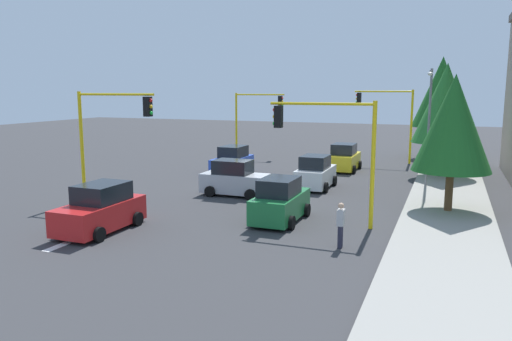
{
  "coord_description": "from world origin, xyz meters",
  "views": [
    {
      "loc": [
        26.54,
        10.42,
        5.78
      ],
      "look_at": [
        0.45,
        0.11,
        1.2
      ],
      "focal_mm": 34.67,
      "sensor_mm": 36.0,
      "label": 1
    }
  ],
  "objects_px": {
    "street_lamp_curbside": "(429,115)",
    "car_white": "(315,173)",
    "car_green": "(280,201)",
    "traffic_signal_near_right": "(109,125)",
    "car_blue": "(232,162)",
    "tree_roadside_far": "(442,92)",
    "car_red": "(100,210)",
    "tree_roadside_mid": "(446,103)",
    "tree_roadside_near": "(453,123)",
    "traffic_signal_far_right": "(255,111)",
    "car_yellow": "(344,158)",
    "pedestrian_crossing": "(341,224)",
    "traffic_signal_far_left": "(389,111)",
    "traffic_signal_near_left": "(329,137)",
    "car_silver": "(235,179)"
  },
  "relations": [
    {
      "from": "tree_roadside_mid",
      "to": "car_yellow",
      "type": "height_order",
      "value": "tree_roadside_mid"
    },
    {
      "from": "traffic_signal_far_right",
      "to": "tree_roadside_mid",
      "type": "height_order",
      "value": "tree_roadside_mid"
    },
    {
      "from": "tree_roadside_near",
      "to": "tree_roadside_mid",
      "type": "distance_m",
      "value": 10.03
    },
    {
      "from": "tree_roadside_far",
      "to": "car_red",
      "type": "height_order",
      "value": "tree_roadside_far"
    },
    {
      "from": "tree_roadside_far",
      "to": "pedestrian_crossing",
      "type": "relative_size",
      "value": 5.02
    },
    {
      "from": "tree_roadside_mid",
      "to": "pedestrian_crossing",
      "type": "height_order",
      "value": "tree_roadside_mid"
    },
    {
      "from": "traffic_signal_far_left",
      "to": "car_red",
      "type": "relative_size",
      "value": 1.43
    },
    {
      "from": "traffic_signal_near_left",
      "to": "tree_roadside_far",
      "type": "height_order",
      "value": "tree_roadside_far"
    },
    {
      "from": "street_lamp_curbside",
      "to": "car_blue",
      "type": "relative_size",
      "value": 1.8
    },
    {
      "from": "car_green",
      "to": "car_yellow",
      "type": "distance_m",
      "value": 14.93
    },
    {
      "from": "traffic_signal_near_right",
      "to": "tree_roadside_far",
      "type": "distance_m",
      "value": 28.45
    },
    {
      "from": "street_lamp_curbside",
      "to": "car_white",
      "type": "relative_size",
      "value": 1.91
    },
    {
      "from": "traffic_signal_far_left",
      "to": "car_red",
      "type": "distance_m",
      "value": 26.1
    },
    {
      "from": "street_lamp_curbside",
      "to": "car_white",
      "type": "bearing_deg",
      "value": -72.01
    },
    {
      "from": "car_white",
      "to": "car_green",
      "type": "bearing_deg",
      "value": 3.39
    },
    {
      "from": "car_red",
      "to": "tree_roadside_far",
      "type": "bearing_deg",
      "value": 156.5
    },
    {
      "from": "traffic_signal_near_left",
      "to": "car_yellow",
      "type": "bearing_deg",
      "value": -171.12
    },
    {
      "from": "traffic_signal_near_right",
      "to": "street_lamp_curbside",
      "type": "distance_m",
      "value": 17.74
    },
    {
      "from": "traffic_signal_far_right",
      "to": "car_white",
      "type": "relative_size",
      "value": 1.51
    },
    {
      "from": "traffic_signal_far_right",
      "to": "pedestrian_crossing",
      "type": "xyz_separation_m",
      "value": [
        22.99,
        12.51,
        -3.01
      ]
    },
    {
      "from": "traffic_signal_far_right",
      "to": "traffic_signal_far_left",
      "type": "bearing_deg",
      "value": 90.0
    },
    {
      "from": "traffic_signal_far_right",
      "to": "pedestrian_crossing",
      "type": "height_order",
      "value": "traffic_signal_far_right"
    },
    {
      "from": "traffic_signal_near_left",
      "to": "car_yellow",
      "type": "xyz_separation_m",
      "value": [
        -14.68,
        -2.29,
        -2.91
      ]
    },
    {
      "from": "traffic_signal_far_left",
      "to": "traffic_signal_far_right",
      "type": "height_order",
      "value": "traffic_signal_far_left"
    },
    {
      "from": "street_lamp_curbside",
      "to": "pedestrian_crossing",
      "type": "bearing_deg",
      "value": -10.62
    },
    {
      "from": "traffic_signal_near_right",
      "to": "tree_roadside_mid",
      "type": "xyz_separation_m",
      "value": [
        -14.0,
        15.7,
        0.88
      ]
    },
    {
      "from": "tree_roadside_near",
      "to": "pedestrian_crossing",
      "type": "relative_size",
      "value": 3.83
    },
    {
      "from": "car_green",
      "to": "car_white",
      "type": "height_order",
      "value": "same"
    },
    {
      "from": "traffic_signal_far_left",
      "to": "traffic_signal_near_right",
      "type": "relative_size",
      "value": 1.02
    },
    {
      "from": "car_red",
      "to": "car_blue",
      "type": "relative_size",
      "value": 1.05
    },
    {
      "from": "tree_roadside_far",
      "to": "car_yellow",
      "type": "distance_m",
      "value": 12.12
    },
    {
      "from": "car_white",
      "to": "car_yellow",
      "type": "bearing_deg",
      "value": 177.82
    },
    {
      "from": "pedestrian_crossing",
      "to": "car_blue",
      "type": "bearing_deg",
      "value": -141.92
    },
    {
      "from": "car_green",
      "to": "traffic_signal_far_right",
      "type": "bearing_deg",
      "value": -155.51
    },
    {
      "from": "car_green",
      "to": "car_white",
      "type": "xyz_separation_m",
      "value": [
        -7.88,
        -0.47,
        -0.0
      ]
    },
    {
      "from": "traffic_signal_near_right",
      "to": "tree_roadside_mid",
      "type": "relative_size",
      "value": 0.76
    },
    {
      "from": "tree_roadside_mid",
      "to": "tree_roadside_far",
      "type": "height_order",
      "value": "tree_roadside_far"
    },
    {
      "from": "tree_roadside_mid",
      "to": "car_white",
      "type": "xyz_separation_m",
      "value": [
        6.38,
        -6.91,
        -4.03
      ]
    },
    {
      "from": "tree_roadside_far",
      "to": "pedestrian_crossing",
      "type": "bearing_deg",
      "value": -5.63
    },
    {
      "from": "car_silver",
      "to": "car_yellow",
      "type": "relative_size",
      "value": 1.03
    },
    {
      "from": "tree_roadside_near",
      "to": "car_green",
      "type": "bearing_deg",
      "value": -58.54
    },
    {
      "from": "street_lamp_curbside",
      "to": "car_green",
      "type": "distance_m",
      "value": 11.88
    },
    {
      "from": "traffic_signal_far_right",
      "to": "tree_roadside_near",
      "type": "xyz_separation_m",
      "value": [
        16.0,
        16.17,
        0.34
      ]
    },
    {
      "from": "traffic_signal_near_right",
      "to": "tree_roadside_near",
      "type": "xyz_separation_m",
      "value": [
        -4.0,
        16.2,
        0.22
      ]
    },
    {
      "from": "tree_roadside_near",
      "to": "car_blue",
      "type": "bearing_deg",
      "value": -113.81
    },
    {
      "from": "traffic_signal_near_right",
      "to": "car_blue",
      "type": "height_order",
      "value": "traffic_signal_near_right"
    },
    {
      "from": "traffic_signal_near_right",
      "to": "car_green",
      "type": "relative_size",
      "value": 1.49
    },
    {
      "from": "traffic_signal_near_right",
      "to": "tree_roadside_far",
      "type": "bearing_deg",
      "value": 147.65
    },
    {
      "from": "pedestrian_crossing",
      "to": "traffic_signal_near_right",
      "type": "bearing_deg",
      "value": -103.39
    },
    {
      "from": "street_lamp_curbside",
      "to": "tree_roadside_far",
      "type": "xyz_separation_m",
      "value": [
        -14.39,
        0.3,
        1.26
      ]
    }
  ]
}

